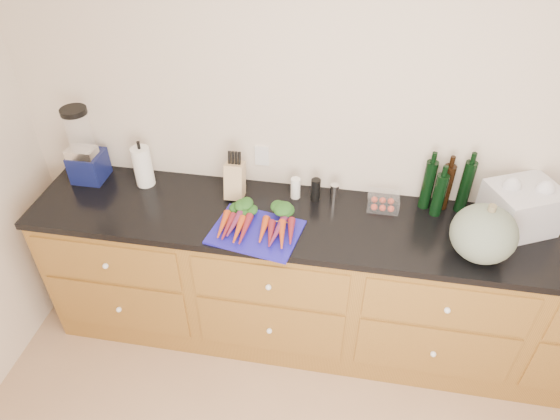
% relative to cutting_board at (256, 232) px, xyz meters
% --- Properties ---
extents(wall_back, '(4.10, 0.05, 2.60)m').
position_rel_cutting_board_xyz_m(wall_back, '(0.54, 0.48, 0.35)').
color(wall_back, beige).
rests_on(wall_back, ground).
extents(cabinets, '(3.60, 0.64, 0.90)m').
position_rel_cutting_board_xyz_m(cabinets, '(0.54, 0.16, -0.50)').
color(cabinets, brown).
rests_on(cabinets, ground).
extents(countertop, '(3.64, 0.62, 0.04)m').
position_rel_cutting_board_xyz_m(countertop, '(0.54, 0.16, -0.03)').
color(countertop, black).
rests_on(countertop, cabinets).
extents(cutting_board, '(0.50, 0.41, 0.01)m').
position_rel_cutting_board_xyz_m(cutting_board, '(0.00, 0.00, 0.00)').
color(cutting_board, '#1C17A5').
rests_on(cutting_board, countertop).
extents(carrots, '(0.43, 0.31, 0.06)m').
position_rel_cutting_board_xyz_m(carrots, '(0.00, 0.05, 0.03)').
color(carrots, '#CA4417').
rests_on(carrots, cutting_board).
extents(squash, '(0.31, 0.31, 0.28)m').
position_rel_cutting_board_xyz_m(squash, '(1.10, 0.02, 0.13)').
color(squash, '#556554').
rests_on(squash, countertop).
extents(blender_appliance, '(0.18, 0.18, 0.45)m').
position_rel_cutting_board_xyz_m(blender_appliance, '(-1.06, 0.32, 0.19)').
color(blender_appliance, '#10164C').
rests_on(blender_appliance, countertop).
extents(paper_towel, '(0.11, 0.11, 0.24)m').
position_rel_cutting_board_xyz_m(paper_towel, '(-0.72, 0.32, 0.11)').
color(paper_towel, white).
rests_on(paper_towel, countertop).
extents(knife_block, '(0.10, 0.10, 0.20)m').
position_rel_cutting_board_xyz_m(knife_block, '(-0.18, 0.30, 0.10)').
color(knife_block, tan).
rests_on(knife_block, countertop).
extents(grinder_salt, '(0.05, 0.05, 0.12)m').
position_rel_cutting_board_xyz_m(grinder_salt, '(0.16, 0.34, 0.06)').
color(grinder_salt, white).
rests_on(grinder_salt, countertop).
extents(grinder_pepper, '(0.05, 0.05, 0.13)m').
position_rel_cutting_board_xyz_m(grinder_pepper, '(0.27, 0.34, 0.06)').
color(grinder_pepper, black).
rests_on(grinder_pepper, countertop).
extents(canister_chrome, '(0.05, 0.05, 0.11)m').
position_rel_cutting_board_xyz_m(canister_chrome, '(0.37, 0.34, 0.05)').
color(canister_chrome, silver).
rests_on(canister_chrome, countertop).
extents(tomato_box, '(0.17, 0.14, 0.08)m').
position_rel_cutting_board_xyz_m(tomato_box, '(0.64, 0.33, 0.03)').
color(tomato_box, white).
rests_on(tomato_box, countertop).
extents(bottles, '(0.25, 0.13, 0.31)m').
position_rel_cutting_board_xyz_m(bottles, '(0.95, 0.37, 0.13)').
color(bottles, black).
rests_on(bottles, countertop).
extents(grocery_bag, '(0.42, 0.39, 0.25)m').
position_rel_cutting_board_xyz_m(grocery_bag, '(1.32, 0.28, 0.12)').
color(grocery_bag, white).
rests_on(grocery_bag, countertop).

